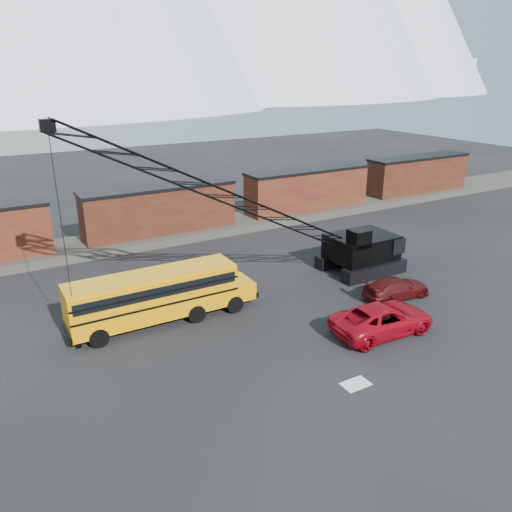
{
  "coord_description": "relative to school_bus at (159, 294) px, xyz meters",
  "views": [
    {
      "loc": [
        -13.95,
        -19.37,
        14.36
      ],
      "look_at": [
        1.18,
        6.91,
        3.0
      ],
      "focal_mm": 35.0,
      "sensor_mm": 36.0,
      "label": 1
    }
  ],
  "objects": [
    {
      "name": "maroon_suv",
      "position": [
        14.83,
        -4.61,
        -1.1
      ],
      "size": [
        4.94,
        2.38,
        1.39
      ],
      "primitive_type": "imported",
      "rotation": [
        0.0,
        0.0,
        1.48
      ],
      "color": "#400B0C",
      "rests_on": "ground"
    },
    {
      "name": "crawler_crane",
      "position": [
        5.48,
        -0.03,
        4.96
      ],
      "size": [
        24.27,
        4.2,
        12.42
      ],
      "color": "black",
      "rests_on": "ground"
    },
    {
      "name": "boxcar_mid",
      "position": [
        5.49,
        15.08,
        0.97
      ],
      "size": [
        13.7,
        3.1,
        4.17
      ],
      "color": "#4B2115",
      "rests_on": "gravel_berm"
    },
    {
      "name": "gravel_berm",
      "position": [
        5.49,
        15.08,
        -1.44
      ],
      "size": [
        120.0,
        5.0,
        0.7
      ],
      "primitive_type": "cube",
      "color": "#47413A",
      "rests_on": "ground"
    },
    {
      "name": "ground",
      "position": [
        5.49,
        -6.92,
        -1.79
      ],
      "size": [
        160.0,
        160.0,
        0.0
      ],
      "primitive_type": "plane",
      "color": "black",
      "rests_on": "ground"
    },
    {
      "name": "boxcar_east_near",
      "position": [
        21.49,
        15.08,
        0.97
      ],
      "size": [
        13.7,
        3.1,
        4.17
      ],
      "color": "#401412",
      "rests_on": "gravel_berm"
    },
    {
      "name": "red_pickup",
      "position": [
        10.68,
        -7.71,
        -0.92
      ],
      "size": [
        6.39,
        3.19,
        1.74
      ],
      "primitive_type": "imported",
      "rotation": [
        0.0,
        0.0,
        1.52
      ],
      "color": "#9D0715",
      "rests_on": "ground"
    },
    {
      "name": "school_bus",
      "position": [
        0.0,
        0.0,
        0.0
      ],
      "size": [
        11.65,
        2.65,
        3.19
      ],
      "color": "orange",
      "rests_on": "ground"
    },
    {
      "name": "snow_patch",
      "position": [
        5.99,
        -10.92,
        -1.78
      ],
      "size": [
        1.4,
        0.9,
        0.02
      ],
      "primitive_type": "cube",
      "color": "silver",
      "rests_on": "ground"
    },
    {
      "name": "boxcar_east_far",
      "position": [
        37.49,
        15.08,
        0.97
      ],
      "size": [
        13.7,
        3.1,
        4.17
      ],
      "color": "#4B2115",
      "rests_on": "gravel_berm"
    }
  ]
}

